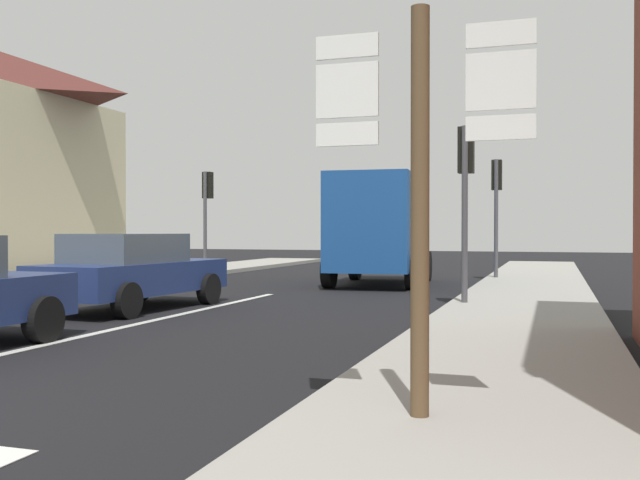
{
  "coord_description": "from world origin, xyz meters",
  "views": [
    {
      "loc": [
        6.46,
        -4.01,
        1.53
      ],
      "look_at": [
        1.77,
        10.4,
        1.33
      ],
      "focal_mm": 40.45,
      "sensor_mm": 36.0,
      "label": 1
    }
  ],
  "objects_px": {
    "traffic_light_near_right": "(466,174)",
    "traffic_light_far_left": "(207,199)",
    "sedan_far": "(131,270)",
    "route_sign_post": "(420,180)",
    "delivery_truck": "(380,226)",
    "traffic_light_far_right": "(497,191)"
  },
  "relations": [
    {
      "from": "sedan_far",
      "to": "delivery_truck",
      "type": "distance_m",
      "value": 8.3
    },
    {
      "from": "sedan_far",
      "to": "traffic_light_far_right",
      "type": "xyz_separation_m",
      "value": [
        6.15,
        10.0,
        1.94
      ]
    },
    {
      "from": "sedan_far",
      "to": "traffic_light_far_right",
      "type": "distance_m",
      "value": 11.9
    },
    {
      "from": "route_sign_post",
      "to": "traffic_light_near_right",
      "type": "bearing_deg",
      "value": 94.49
    },
    {
      "from": "sedan_far",
      "to": "traffic_light_near_right",
      "type": "xyz_separation_m",
      "value": [
        6.15,
        2.12,
        1.87
      ]
    },
    {
      "from": "sedan_far",
      "to": "delivery_truck",
      "type": "bearing_deg",
      "value": 67.78
    },
    {
      "from": "traffic_light_near_right",
      "to": "traffic_light_far_left",
      "type": "bearing_deg",
      "value": 140.65
    },
    {
      "from": "sedan_far",
      "to": "traffic_light_far_left",
      "type": "bearing_deg",
      "value": 109.1
    },
    {
      "from": "delivery_truck",
      "to": "traffic_light_far_right",
      "type": "distance_m",
      "value": 3.98
    },
    {
      "from": "sedan_far",
      "to": "route_sign_post",
      "type": "xyz_separation_m",
      "value": [
        6.85,
        -6.78,
        1.15
      ]
    },
    {
      "from": "traffic_light_far_left",
      "to": "traffic_light_far_right",
      "type": "distance_m",
      "value": 9.62
    },
    {
      "from": "traffic_light_near_right",
      "to": "traffic_light_far_right",
      "type": "bearing_deg",
      "value": 90.0
    },
    {
      "from": "traffic_light_far_left",
      "to": "traffic_light_far_right",
      "type": "relative_size",
      "value": 0.97
    },
    {
      "from": "delivery_truck",
      "to": "traffic_light_far_left",
      "type": "bearing_deg",
      "value": 160.28
    },
    {
      "from": "route_sign_post",
      "to": "traffic_light_far_right",
      "type": "distance_m",
      "value": 16.81
    },
    {
      "from": "traffic_light_near_right",
      "to": "route_sign_post",
      "type": "bearing_deg",
      "value": -85.51
    },
    {
      "from": "traffic_light_near_right",
      "to": "sedan_far",
      "type": "bearing_deg",
      "value": -160.99
    },
    {
      "from": "delivery_truck",
      "to": "traffic_light_far_left",
      "type": "height_order",
      "value": "traffic_light_far_left"
    },
    {
      "from": "sedan_far",
      "to": "route_sign_post",
      "type": "relative_size",
      "value": 1.35
    },
    {
      "from": "delivery_truck",
      "to": "route_sign_post",
      "type": "height_order",
      "value": "route_sign_post"
    },
    {
      "from": "sedan_far",
      "to": "traffic_light_far_left",
      "type": "distance_m",
      "value": 10.75
    },
    {
      "from": "delivery_truck",
      "to": "route_sign_post",
      "type": "xyz_separation_m",
      "value": [
        3.73,
        -14.42,
        0.26
      ]
    }
  ]
}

